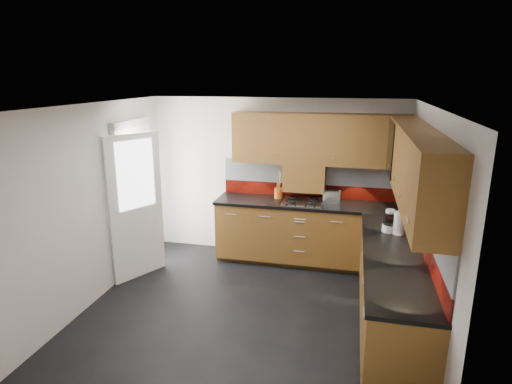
% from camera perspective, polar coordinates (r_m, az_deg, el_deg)
% --- Properties ---
extents(room, '(4.00, 3.80, 2.64)m').
position_cam_1_polar(room, '(4.72, -1.19, 0.46)').
color(room, black).
extents(base_cabinets, '(2.70, 3.20, 0.95)m').
position_cam_1_polar(base_cabinets, '(5.61, 11.46, -8.87)').
color(base_cabinets, brown).
rests_on(base_cabinets, room).
extents(countertop, '(2.72, 3.22, 0.04)m').
position_cam_1_polar(countertop, '(5.43, 11.58, -4.26)').
color(countertop, black).
rests_on(countertop, base_cabinets).
extents(backsplash, '(2.70, 3.20, 0.54)m').
position_cam_1_polar(backsplash, '(5.55, 14.11, -0.82)').
color(backsplash, maroon).
rests_on(backsplash, countertop).
extents(upper_cabinets, '(2.50, 3.20, 0.72)m').
position_cam_1_polar(upper_cabinets, '(5.27, 14.05, 5.36)').
color(upper_cabinets, brown).
rests_on(upper_cabinets, room).
extents(extractor_hood, '(0.60, 0.33, 0.40)m').
position_cam_1_polar(extractor_hood, '(6.26, 6.51, 2.00)').
color(extractor_hood, brown).
rests_on(extractor_hood, room).
extents(glass_cabinet, '(0.32, 0.80, 0.66)m').
position_cam_1_polar(glass_cabinet, '(5.58, 18.99, 5.79)').
color(glass_cabinet, black).
rests_on(glass_cabinet, room).
extents(back_door, '(0.42, 1.19, 2.04)m').
position_cam_1_polar(back_door, '(6.16, -15.68, -1.07)').
color(back_door, white).
rests_on(back_door, room).
extents(gas_hob, '(0.57, 0.50, 0.04)m').
position_cam_1_polar(gas_hob, '(6.18, 6.24, -1.28)').
color(gas_hob, silver).
rests_on(gas_hob, countertop).
extents(utensil_pot, '(0.12, 0.12, 0.44)m').
position_cam_1_polar(utensil_pot, '(6.36, 3.02, 0.03)').
color(utensil_pot, '#C85512').
rests_on(utensil_pot, countertop).
extents(toaster, '(0.25, 0.16, 0.18)m').
position_cam_1_polar(toaster, '(6.26, 10.09, -0.55)').
color(toaster, silver).
rests_on(toaster, countertop).
extents(food_processor, '(0.16, 0.16, 0.27)m').
position_cam_1_polar(food_processor, '(5.22, 17.38, -3.80)').
color(food_processor, white).
rests_on(food_processor, countertop).
extents(paper_towel, '(0.13, 0.13, 0.26)m').
position_cam_1_polar(paper_towel, '(5.17, 18.52, -3.95)').
color(paper_towel, white).
rests_on(paper_towel, countertop).
extents(orange_cloth, '(0.16, 0.15, 0.01)m').
position_cam_1_polar(orange_cloth, '(5.80, 17.52, -3.12)').
color(orange_cloth, red).
rests_on(orange_cloth, countertop).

